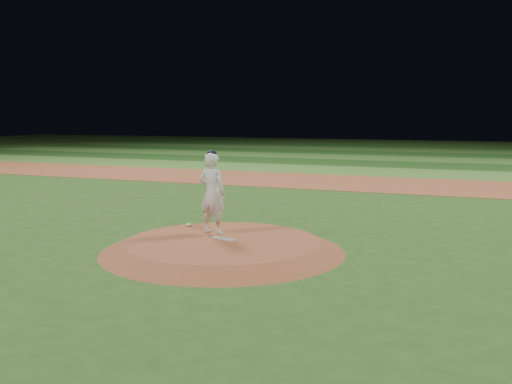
# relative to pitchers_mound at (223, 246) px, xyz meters

# --- Properties ---
(ground) EXTENTS (120.00, 120.00, 0.00)m
(ground) POSITION_rel_pitchers_mound_xyz_m (0.00, 0.00, -0.12)
(ground) COLOR #2A521A
(ground) RESTS_ON ground
(infield_dirt_band) EXTENTS (70.00, 6.00, 0.02)m
(infield_dirt_band) POSITION_rel_pitchers_mound_xyz_m (0.00, 14.00, -0.12)
(infield_dirt_band) COLOR #974F2E
(infield_dirt_band) RESTS_ON ground
(outfield_stripe_0) EXTENTS (70.00, 5.00, 0.02)m
(outfield_stripe_0) POSITION_rel_pitchers_mound_xyz_m (0.00, 19.50, -0.12)
(outfield_stripe_0) COLOR #45792C
(outfield_stripe_0) RESTS_ON ground
(outfield_stripe_1) EXTENTS (70.00, 5.00, 0.02)m
(outfield_stripe_1) POSITION_rel_pitchers_mound_xyz_m (0.00, 24.50, -0.12)
(outfield_stripe_1) COLOR #1E4717
(outfield_stripe_1) RESTS_ON ground
(outfield_stripe_2) EXTENTS (70.00, 5.00, 0.02)m
(outfield_stripe_2) POSITION_rel_pitchers_mound_xyz_m (0.00, 29.50, -0.12)
(outfield_stripe_2) COLOR #3B6F28
(outfield_stripe_2) RESTS_ON ground
(outfield_stripe_3) EXTENTS (70.00, 5.00, 0.02)m
(outfield_stripe_3) POSITION_rel_pitchers_mound_xyz_m (0.00, 34.50, -0.12)
(outfield_stripe_3) COLOR #1D4917
(outfield_stripe_3) RESTS_ON ground
(outfield_stripe_4) EXTENTS (70.00, 5.00, 0.02)m
(outfield_stripe_4) POSITION_rel_pitchers_mound_xyz_m (0.00, 39.50, -0.12)
(outfield_stripe_4) COLOR #356324
(outfield_stripe_4) RESTS_ON ground
(outfield_stripe_5) EXTENTS (70.00, 5.00, 0.02)m
(outfield_stripe_5) POSITION_rel_pitchers_mound_xyz_m (0.00, 44.50, -0.12)
(outfield_stripe_5) COLOR #1F4F19
(outfield_stripe_5) RESTS_ON ground
(pitchers_mound) EXTENTS (5.50, 5.50, 0.25)m
(pitchers_mound) POSITION_rel_pitchers_mound_xyz_m (0.00, 0.00, 0.00)
(pitchers_mound) COLOR brown
(pitchers_mound) RESTS_ON ground
(pitching_rubber) EXTENTS (0.64, 0.32, 0.03)m
(pitching_rubber) POSITION_rel_pitchers_mound_xyz_m (-0.03, 0.09, 0.14)
(pitching_rubber) COLOR silver
(pitching_rubber) RESTS_ON pitchers_mound
(rosin_bag) EXTENTS (0.13, 0.13, 0.07)m
(rosin_bag) POSITION_rel_pitchers_mound_xyz_m (-1.51, 1.17, 0.16)
(rosin_bag) COLOR white
(rosin_bag) RESTS_ON pitchers_mound
(pitcher_on_mound) EXTENTS (0.76, 0.55, 1.99)m
(pitcher_on_mound) POSITION_rel_pitchers_mound_xyz_m (-0.55, 0.60, 1.10)
(pitcher_on_mound) COLOR white
(pitcher_on_mound) RESTS_ON pitchers_mound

